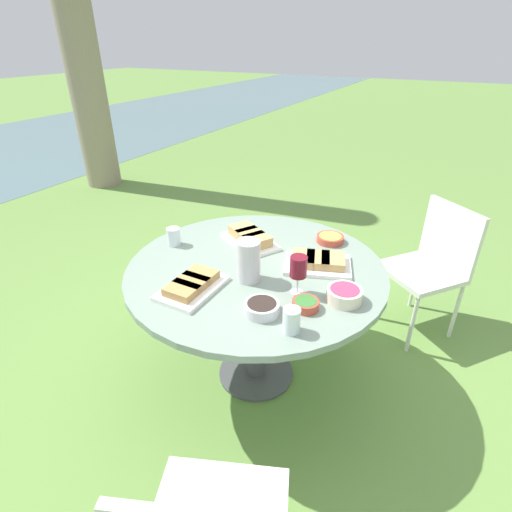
{
  "coord_description": "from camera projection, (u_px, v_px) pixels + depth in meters",
  "views": [
    {
      "loc": [
        -1.6,
        -0.84,
        1.82
      ],
      "look_at": [
        0.0,
        0.0,
        0.83
      ],
      "focal_mm": 28.0,
      "sensor_mm": 36.0,
      "label": 1
    }
  ],
  "objects": [
    {
      "name": "bowl_dip_red",
      "position": [
        344.0,
        294.0,
        1.8
      ],
      "size": [
        0.16,
        0.16,
        0.06
      ],
      "color": "beige",
      "rests_on": "dining_table"
    },
    {
      "name": "dining_table",
      "position": [
        256.0,
        281.0,
        2.13
      ],
      "size": [
        1.35,
        1.35,
        0.77
      ],
      "color": "#4C4C51",
      "rests_on": "ground_plane"
    },
    {
      "name": "bowl_salad",
      "position": [
        306.0,
        304.0,
        1.75
      ],
      "size": [
        0.12,
        0.12,
        0.04
      ],
      "color": "#B74733",
      "rests_on": "dining_table"
    },
    {
      "name": "bowl_olives",
      "position": [
        262.0,
        307.0,
        1.72
      ],
      "size": [
        0.16,
        0.16,
        0.05
      ],
      "color": "silver",
      "rests_on": "dining_table"
    },
    {
      "name": "cup_water_near",
      "position": [
        291.0,
        320.0,
        1.6
      ],
      "size": [
        0.07,
        0.07,
        0.11
      ],
      "color": "silver",
      "rests_on": "dining_table"
    },
    {
      "name": "wine_glass",
      "position": [
        298.0,
        268.0,
        1.8
      ],
      "size": [
        0.08,
        0.08,
        0.19
      ],
      "color": "silver",
      "rests_on": "dining_table"
    },
    {
      "name": "cup_water_far",
      "position": [
        174.0,
        236.0,
        2.28
      ],
      "size": [
        0.08,
        0.08,
        0.1
      ],
      "color": "silver",
      "rests_on": "dining_table"
    },
    {
      "name": "chair_near_right",
      "position": [
        432.0,
        260.0,
        2.63
      ],
      "size": [
        0.6,
        0.61,
        0.89
      ],
      "color": "silver",
      "rests_on": "ground_plane"
    },
    {
      "name": "ground_plane",
      "position": [
        256.0,
        373.0,
        2.46
      ],
      "size": [
        40.0,
        40.0,
        0.0
      ],
      "primitive_type": "plane",
      "color": "#668E42"
    },
    {
      "name": "bowl_fries",
      "position": [
        330.0,
        238.0,
        2.32
      ],
      "size": [
        0.16,
        0.16,
        0.04
      ],
      "color": "#B74733",
      "rests_on": "dining_table"
    },
    {
      "name": "platter_bread_main",
      "position": [
        250.0,
        238.0,
        2.3
      ],
      "size": [
        0.36,
        0.41,
        0.08
      ],
      "color": "white",
      "rests_on": "dining_table"
    },
    {
      "name": "water_pitcher",
      "position": [
        249.0,
        261.0,
        1.92
      ],
      "size": [
        0.12,
        0.12,
        0.21
      ],
      "color": "silver",
      "rests_on": "dining_table"
    },
    {
      "name": "platter_sandwich_side",
      "position": [
        318.0,
        262.0,
        2.07
      ],
      "size": [
        0.34,
        0.4,
        0.06
      ],
      "color": "white",
      "rests_on": "dining_table"
    },
    {
      "name": "platter_charcuterie",
      "position": [
        192.0,
        285.0,
        1.88
      ],
      "size": [
        0.34,
        0.23,
        0.06
      ],
      "color": "white",
      "rests_on": "dining_table"
    }
  ]
}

